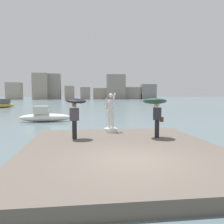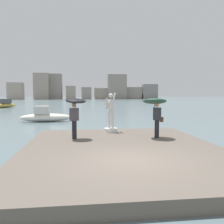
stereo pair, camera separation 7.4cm
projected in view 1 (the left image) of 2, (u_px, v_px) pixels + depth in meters
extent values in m
plane|color=slate|center=(91.00, 107.00, 47.28)|extent=(400.00, 400.00, 0.00)
cube|color=#60564C|center=(123.00, 152.00, 9.54)|extent=(7.97, 9.75, 0.40)
cylinder|color=white|center=(111.00, 130.00, 13.21)|extent=(0.74, 0.74, 0.22)
cylinder|color=white|center=(109.00, 119.00, 13.15)|extent=(0.15, 0.15, 1.00)
cylinder|color=white|center=(113.00, 119.00, 13.18)|extent=(0.15, 0.15, 1.00)
ellipsoid|color=white|center=(111.00, 105.00, 13.10)|extent=(0.38, 0.26, 0.66)
sphere|color=white|center=(111.00, 96.00, 13.06)|extent=(0.24, 0.24, 0.24)
cylinder|color=white|center=(107.00, 104.00, 13.07)|extent=(0.10, 0.10, 0.62)
cylinder|color=white|center=(114.00, 96.00, 13.36)|extent=(0.10, 0.59, 0.40)
cylinder|color=black|center=(75.00, 130.00, 11.12)|extent=(0.22, 0.22, 0.88)
cube|color=#47424C|center=(74.00, 114.00, 11.07)|extent=(0.45, 0.41, 0.60)
sphere|color=#A87A5B|center=(74.00, 105.00, 11.03)|extent=(0.21, 0.21, 0.21)
cylinder|color=#262626|center=(76.00, 108.00, 11.15)|extent=(0.02, 0.02, 0.53)
ellipsoid|color=black|center=(76.00, 101.00, 11.13)|extent=(1.36, 1.36, 0.32)
cylinder|color=black|center=(157.00, 129.00, 11.48)|extent=(0.22, 0.22, 0.88)
cube|color=#2D2D38|center=(157.00, 114.00, 11.43)|extent=(0.42, 0.32, 0.60)
sphere|color=tan|center=(157.00, 105.00, 11.39)|extent=(0.21, 0.21, 0.21)
cylinder|color=#262626|center=(155.00, 108.00, 11.46)|extent=(0.02, 0.02, 0.50)
ellipsoid|color=#234738|center=(155.00, 101.00, 11.43)|extent=(1.38, 1.40, 0.41)
cube|color=#513323|center=(162.00, 119.00, 11.44)|extent=(0.20, 0.14, 0.24)
ellipsoid|color=silver|center=(45.00, 118.00, 21.65)|extent=(4.77, 1.44, 0.76)
cube|color=beige|center=(41.00, 110.00, 21.54)|extent=(1.33, 0.97, 0.74)
ellipsoid|color=#B2993D|center=(2.00, 106.00, 44.05)|extent=(4.35, 5.44, 0.84)
cube|color=#4C4C51|center=(4.00, 101.00, 44.36)|extent=(2.12, 2.41, 0.89)
cube|color=#A89989|center=(14.00, 91.00, 115.83)|extent=(7.07, 5.61, 8.31)
cube|color=gray|center=(41.00, 86.00, 117.98)|extent=(7.28, 7.47, 13.05)
cube|color=gray|center=(51.00, 87.00, 121.61)|extent=(9.82, 6.45, 13.02)
cube|color=gray|center=(70.00, 93.00, 122.55)|extent=(4.68, 7.06, 6.86)
cube|color=gray|center=(85.00, 93.00, 122.76)|extent=(5.06, 6.55, 6.21)
cube|color=gray|center=(103.00, 94.00, 125.80)|extent=(9.98, 6.23, 5.83)
cube|color=gray|center=(116.00, 87.00, 122.18)|extent=(9.62, 4.79, 12.82)
cube|color=gray|center=(132.00, 93.00, 127.32)|extent=(8.66, 6.05, 6.38)
cube|color=gray|center=(148.00, 92.00, 126.48)|extent=(7.83, 4.54, 7.95)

